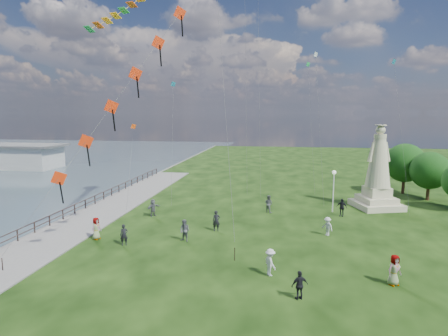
% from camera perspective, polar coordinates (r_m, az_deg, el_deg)
% --- Properties ---
extents(waterfront, '(200.00, 200.00, 1.51)m').
position_cam_1_polar(waterfront, '(36.39, -22.71, -7.97)').
color(waterfront, '#364851').
rests_on(waterfront, ground).
extents(statue, '(5.28, 5.28, 8.60)m').
position_cam_1_polar(statue, '(41.62, 22.39, -1.27)').
color(statue, beige).
rests_on(statue, ground).
extents(lamppost, '(0.39, 0.39, 4.18)m').
position_cam_1_polar(lamppost, '(38.50, 16.37, -2.07)').
color(lamppost, silver).
rests_on(lamppost, ground).
extents(tree_row, '(7.30, 11.94, 6.14)m').
position_cam_1_polar(tree_row, '(48.08, 28.18, -0.13)').
color(tree_row, '#382314').
rests_on(tree_row, ground).
extents(person_0, '(0.68, 0.59, 1.58)m').
position_cam_1_polar(person_0, '(29.22, -14.98, -9.82)').
color(person_0, black).
rests_on(person_0, ground).
extents(person_1, '(0.96, 0.77, 1.72)m').
position_cam_1_polar(person_1, '(29.16, -6.00, -9.47)').
color(person_1, '#595960').
rests_on(person_1, ground).
extents(person_2, '(1.03, 1.20, 1.66)m').
position_cam_1_polar(person_2, '(23.47, 7.06, -14.07)').
color(person_2, silver).
rests_on(person_2, ground).
extents(person_3, '(1.04, 0.81, 1.58)m').
position_cam_1_polar(person_3, '(21.00, 11.47, -17.10)').
color(person_3, black).
rests_on(person_3, ground).
extents(person_4, '(1.03, 0.90, 1.79)m').
position_cam_1_polar(person_4, '(24.15, 24.51, -13.96)').
color(person_4, '#595960').
rests_on(person_4, ground).
extents(person_5, '(1.34, 1.66, 1.66)m').
position_cam_1_polar(person_5, '(36.50, -10.76, -5.95)').
color(person_5, '#595960').
rests_on(person_5, ground).
extents(person_6, '(0.70, 0.53, 1.73)m').
position_cam_1_polar(person_6, '(31.47, -1.18, -8.06)').
color(person_6, black).
rests_on(person_6, ground).
extents(person_7, '(1.00, 0.91, 1.74)m').
position_cam_1_polar(person_7, '(37.42, 6.81, -5.44)').
color(person_7, '#595960').
rests_on(person_7, ground).
extents(person_8, '(1.05, 1.06, 1.52)m').
position_cam_1_polar(person_8, '(31.49, 15.48, -8.56)').
color(person_8, silver).
rests_on(person_8, ground).
extents(person_9, '(1.13, 0.87, 1.72)m').
position_cam_1_polar(person_9, '(37.55, 17.49, -5.75)').
color(person_9, black).
rests_on(person_9, ground).
extents(person_10, '(0.73, 0.96, 1.74)m').
position_cam_1_polar(person_10, '(31.13, -18.90, -8.70)').
color(person_10, '#595960').
rests_on(person_10, ground).
extents(red_kite_train, '(9.60, 9.35, 17.71)m').
position_cam_1_polar(red_kite_train, '(27.67, -15.37, 10.60)').
color(red_kite_train, black).
rests_on(red_kite_train, ground).
extents(small_kites, '(28.83, 15.77, 26.40)m').
position_cam_1_polar(small_kites, '(44.59, 6.05, 13.70)').
color(small_kites, '#156883').
rests_on(small_kites, ground).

